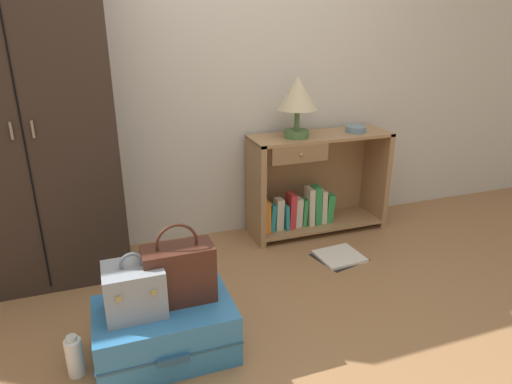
{
  "coord_description": "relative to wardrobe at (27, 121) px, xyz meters",
  "views": [
    {
      "loc": [
        -0.75,
        -1.58,
        1.5
      ],
      "look_at": [
        0.11,
        0.79,
        0.55
      ],
      "focal_mm": 31.81,
      "sensor_mm": 36.0,
      "label": 1
    }
  ],
  "objects": [
    {
      "name": "bowl",
      "position": [
        2.14,
        0.02,
        -0.21
      ],
      "size": [
        0.15,
        0.15,
        0.04
      ],
      "primitive_type": "cylinder",
      "color": "slate",
      "rests_on": "bookshelf"
    },
    {
      "name": "bottle",
      "position": [
        0.15,
        -0.97,
        -0.88
      ],
      "size": [
        0.08,
        0.08,
        0.21
      ],
      "color": "white",
      "rests_on": "ground_plane"
    },
    {
      "name": "wardrobe",
      "position": [
        0.0,
        0.0,
        0.0
      ],
      "size": [
        0.93,
        0.47,
        1.96
      ],
      "color": "#33261E",
      "rests_on": "ground_plane"
    },
    {
      "name": "suitcase_large",
      "position": [
        0.55,
        -0.97,
        -0.85
      ],
      "size": [
        0.65,
        0.44,
        0.26
      ],
      "color": "teal",
      "rests_on": "ground_plane"
    },
    {
      "name": "table_lamp",
      "position": [
        1.66,
        0.02,
        0.05
      ],
      "size": [
        0.27,
        0.27,
        0.42
      ],
      "color": "#4C7542",
      "rests_on": "bookshelf"
    },
    {
      "name": "handbag",
      "position": [
        0.64,
        -0.94,
        -0.57
      ],
      "size": [
        0.33,
        0.16,
        0.39
      ],
      "color": "#472319",
      "rests_on": "suitcase_large"
    },
    {
      "name": "train_case",
      "position": [
        0.43,
        -0.96,
        -0.6
      ],
      "size": [
        0.26,
        0.23,
        0.3
      ],
      "color": "#8E99A3",
      "rests_on": "suitcase_large"
    },
    {
      "name": "back_wall",
      "position": [
        1.1,
        0.3,
        0.32
      ],
      "size": [
        6.4,
        0.1,
        2.6
      ],
      "primitive_type": "cube",
      "color": "beige",
      "rests_on": "ground_plane"
    },
    {
      "name": "ground_plane",
      "position": [
        1.1,
        -1.2,
        -0.98
      ],
      "size": [
        9.0,
        9.0,
        0.0
      ],
      "primitive_type": "plane",
      "color": "#9E7047"
    },
    {
      "name": "open_book_on_floor",
      "position": [
        1.81,
        -0.42,
        -0.97
      ],
      "size": [
        0.36,
        0.34,
        0.02
      ],
      "color": "white",
      "rests_on": "ground_plane"
    },
    {
      "name": "bookshelf",
      "position": [
        1.83,
        0.06,
        -0.62
      ],
      "size": [
        1.03,
        0.36,
        0.75
      ],
      "color": "#A37A51",
      "rests_on": "ground_plane"
    }
  ]
}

